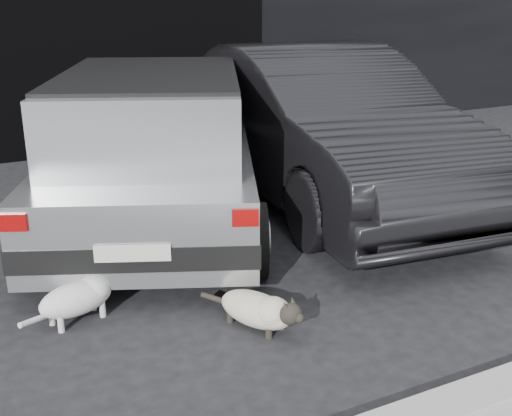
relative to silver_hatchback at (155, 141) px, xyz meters
name	(u,v)px	position (x,y,z in m)	size (l,w,h in m)	color
ground	(152,267)	(-0.40, -1.01, -0.80)	(80.00, 80.00, 0.00)	black
garage_opening	(126,54)	(0.60, 2.98, 0.50)	(4.00, 0.10, 2.60)	black
curb	(475,401)	(0.60, -3.61, -0.74)	(18.00, 0.25, 0.12)	#999994
silver_hatchback	(155,141)	(0.00, 0.00, 0.00)	(3.18, 4.33, 1.46)	#B0B2B5
second_car	(320,124)	(1.84, 0.01, 0.00)	(1.68, 4.81, 1.59)	black
cat_siamese	(262,310)	(-0.04, -2.30, -0.66)	(0.50, 0.77, 0.29)	beige
cat_white	(81,296)	(-1.10, -1.63, -0.62)	(0.76, 0.40, 0.37)	silver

